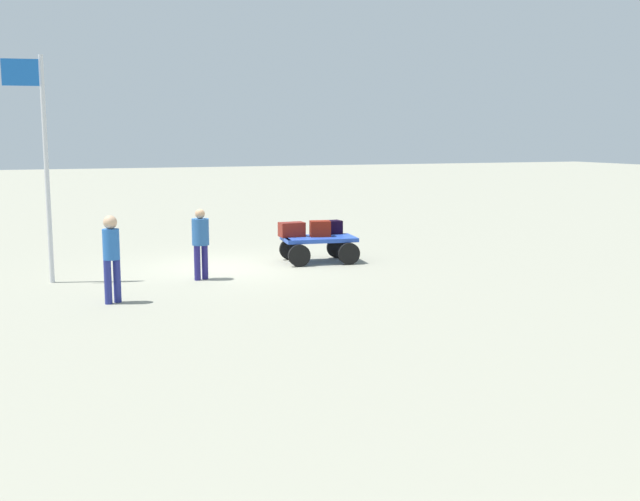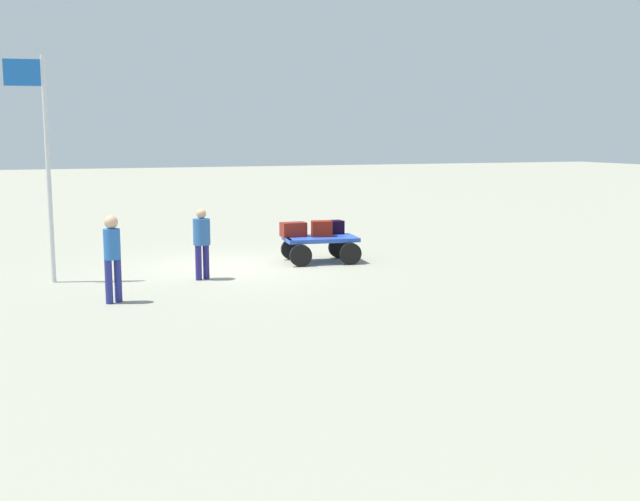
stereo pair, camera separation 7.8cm
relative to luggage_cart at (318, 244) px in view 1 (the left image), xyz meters
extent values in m
plane|color=gray|center=(2.39, -0.02, -0.46)|extent=(120.00, 120.00, 0.00)
cube|color=blue|center=(-0.02, 0.00, 0.14)|extent=(1.92, 1.27, 0.10)
cube|color=blue|center=(0.82, -0.10, 0.14)|extent=(0.20, 1.00, 0.10)
cylinder|color=black|center=(0.67, 0.47, -0.19)|extent=(0.56, 0.19, 0.55)
cylinder|color=black|center=(0.54, -0.62, -0.19)|extent=(0.56, 0.19, 0.55)
cylinder|color=black|center=(-0.58, 0.62, -0.19)|extent=(0.56, 0.19, 0.55)
cylinder|color=black|center=(-0.71, -0.46, -0.19)|extent=(0.56, 0.19, 0.55)
cube|color=black|center=(-0.51, -0.44, 0.36)|extent=(0.56, 0.39, 0.34)
cube|color=maroon|center=(-0.07, -0.05, 0.38)|extent=(0.57, 0.45, 0.40)
cube|color=maroon|center=(0.60, -0.29, 0.37)|extent=(0.62, 0.38, 0.36)
cylinder|color=navy|center=(5.28, 3.01, -0.04)|extent=(0.14, 0.14, 0.84)
cylinder|color=navy|center=(5.46, 3.10, -0.04)|extent=(0.14, 0.14, 0.84)
cylinder|color=#2660B1|center=(5.37, 3.05, 0.67)|extent=(0.42, 0.42, 0.58)
sphere|color=tan|center=(5.37, 3.05, 1.09)|extent=(0.26, 0.26, 0.26)
cylinder|color=navy|center=(3.18, 1.24, -0.07)|extent=(0.14, 0.14, 0.78)
cylinder|color=navy|center=(3.36, 1.32, -0.07)|extent=(0.14, 0.14, 0.78)
cylinder|color=#2A5C9E|center=(3.27, 1.28, 0.61)|extent=(0.49, 0.49, 0.58)
sphere|color=tan|center=(3.27, 1.28, 1.01)|extent=(0.21, 0.21, 0.21)
cylinder|color=silver|center=(6.37, 0.44, 1.96)|extent=(0.10, 0.10, 4.84)
cube|color=blue|center=(6.79, 0.44, 4.00)|extent=(0.73, 0.14, 0.55)
camera|label=1|loc=(6.84, 17.77, 2.70)|focal=42.88mm
camera|label=2|loc=(6.77, 17.80, 2.70)|focal=42.88mm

